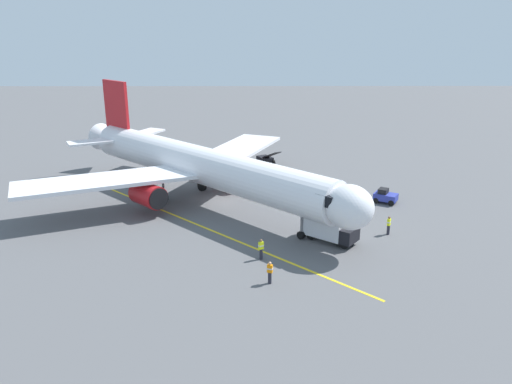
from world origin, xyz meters
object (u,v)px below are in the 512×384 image
at_px(ground_crew_loader, 389,225).
at_px(box_truck_starboard_side, 330,226).
at_px(tug_portside, 385,196).
at_px(belt_loader_near_nose, 266,159).
at_px(airplane, 198,165).
at_px(ground_crew_marshaller, 270,272).
at_px(ground_crew_wing_walker, 261,249).

xyz_separation_m(ground_crew_loader, box_truck_starboard_side, (5.43, 1.38, 0.50)).
relative_size(ground_crew_loader, tug_portside, 0.62).
height_order(belt_loader_near_nose, box_truck_starboard_side, box_truck_starboard_side).
height_order(ground_crew_loader, belt_loader_near_nose, belt_loader_near_nose).
bearing_deg(tug_portside, box_truck_starboard_side, 53.51).
relative_size(airplane, box_truck_starboard_side, 6.88).
bearing_deg(ground_crew_marshaller, belt_loader_near_nose, -91.03).
bearing_deg(airplane, belt_loader_near_nose, -115.65).
relative_size(airplane, tug_portside, 12.08).
height_order(airplane, ground_crew_marshaller, airplane).
relative_size(ground_crew_wing_walker, box_truck_starboard_side, 0.35).
distance_m(ground_crew_marshaller, box_truck_starboard_side, 9.21).
xyz_separation_m(ground_crew_marshaller, tug_portside, (-12.65, -17.32, -0.18)).
bearing_deg(ground_crew_loader, tug_portside, -102.36).
xyz_separation_m(ground_crew_loader, tug_portside, (-1.86, -8.47, -0.18)).
xyz_separation_m(tug_portside, box_truck_starboard_side, (7.29, 9.85, 0.68)).
distance_m(airplane, ground_crew_loader, 19.93).
distance_m(ground_crew_marshaller, belt_loader_near_nose, 33.09).
distance_m(ground_crew_marshaller, ground_crew_wing_walker, 3.99).
xyz_separation_m(airplane, ground_crew_wing_walker, (-6.24, 13.73, -3.12)).
relative_size(ground_crew_loader, belt_loader_near_nose, 0.37).
xyz_separation_m(airplane, tug_portside, (-19.45, 0.36, -3.30)).
distance_m(ground_crew_wing_walker, box_truck_starboard_side, 6.91).
height_order(ground_crew_marshaller, box_truck_starboard_side, box_truck_starboard_side).
xyz_separation_m(belt_loader_near_nose, tug_portside, (-12.05, 15.76, -0.01)).
bearing_deg(ground_crew_marshaller, box_truck_starboard_side, -125.67).
xyz_separation_m(ground_crew_wing_walker, belt_loader_near_nose, (-1.16, -29.13, -0.17)).
xyz_separation_m(ground_crew_marshaller, box_truck_starboard_side, (-5.36, -7.47, 0.50)).
bearing_deg(tug_portside, airplane, -1.06).
xyz_separation_m(ground_crew_wing_walker, box_truck_starboard_side, (-5.92, -3.53, 0.50)).
distance_m(airplane, belt_loader_near_nose, 17.40).
relative_size(ground_crew_loader, box_truck_starboard_side, 0.35).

